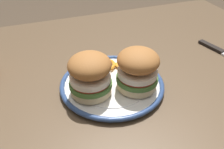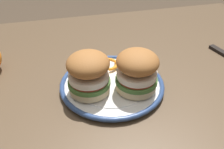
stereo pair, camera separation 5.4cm
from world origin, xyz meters
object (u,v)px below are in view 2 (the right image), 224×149
dining_table (129,103)px  dinner_plate (112,84)px  sandwich_half_left (137,70)px  sandwich_half_right (89,72)px

dining_table → dinner_plate: size_ratio=4.40×
dining_table → sandwich_half_left: (-0.02, -0.08, 0.18)m
dining_table → dinner_plate: 0.15m
dining_table → sandwich_half_right: sandwich_half_right is taller
dinner_plate → sandwich_half_right: size_ratio=2.07×
dinner_plate → sandwich_half_left: size_ratio=2.31×
sandwich_half_left → sandwich_half_right: 0.11m
dinner_plate → sandwich_half_right: sandwich_half_right is taller
dinner_plate → sandwich_half_left: bearing=-35.7°
sandwich_half_left → dinner_plate: bearing=144.3°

